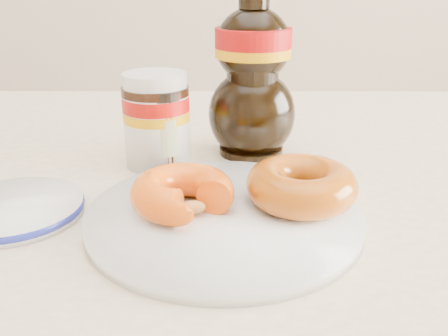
{
  "coord_description": "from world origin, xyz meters",
  "views": [
    {
      "loc": [
        -0.02,
        -0.41,
        0.97
      ],
      "look_at": [
        -0.02,
        0.06,
        0.79
      ],
      "focal_mm": 40.0,
      "sensor_mm": 36.0,
      "label": 1
    }
  ],
  "objects_px": {
    "plate": "(224,216)",
    "blue_rim_saucer": "(14,209)",
    "syrup_bottle": "(253,71)",
    "nutella_jar": "(157,116)",
    "dark_jar": "(160,129)",
    "dining_table": "(243,248)",
    "donut_bitten": "(183,193)",
    "donut_whole": "(301,185)"
  },
  "relations": [
    {
      "from": "blue_rim_saucer",
      "to": "syrup_bottle",
      "type": "bearing_deg",
      "value": 37.06
    },
    {
      "from": "donut_bitten",
      "to": "dark_jar",
      "type": "distance_m",
      "value": 0.15
    },
    {
      "from": "nutella_jar",
      "to": "donut_bitten",
      "type": "bearing_deg",
      "value": -74.35
    },
    {
      "from": "nutella_jar",
      "to": "dark_jar",
      "type": "bearing_deg",
      "value": -60.31
    },
    {
      "from": "dining_table",
      "to": "donut_bitten",
      "type": "distance_m",
      "value": 0.16
    },
    {
      "from": "dining_table",
      "to": "plate",
      "type": "xyz_separation_m",
      "value": [
        -0.02,
        -0.09,
        0.09
      ]
    },
    {
      "from": "donut_whole",
      "to": "blue_rim_saucer",
      "type": "distance_m",
      "value": 0.28
    },
    {
      "from": "donut_bitten",
      "to": "dining_table",
      "type": "bearing_deg",
      "value": 71.79
    },
    {
      "from": "donut_bitten",
      "to": "nutella_jar",
      "type": "distance_m",
      "value": 0.16
    },
    {
      "from": "nutella_jar",
      "to": "syrup_bottle",
      "type": "distance_m",
      "value": 0.13
    },
    {
      "from": "syrup_bottle",
      "to": "donut_bitten",
      "type": "bearing_deg",
      "value": -110.86
    },
    {
      "from": "dark_jar",
      "to": "donut_whole",
      "type": "bearing_deg",
      "value": -40.66
    },
    {
      "from": "dining_table",
      "to": "dark_jar",
      "type": "distance_m",
      "value": 0.17
    },
    {
      "from": "donut_whole",
      "to": "syrup_bottle",
      "type": "distance_m",
      "value": 0.19
    },
    {
      "from": "nutella_jar",
      "to": "blue_rim_saucer",
      "type": "distance_m",
      "value": 0.19
    },
    {
      "from": "plate",
      "to": "blue_rim_saucer",
      "type": "distance_m",
      "value": 0.2
    },
    {
      "from": "plate",
      "to": "dark_jar",
      "type": "height_order",
      "value": "dark_jar"
    },
    {
      "from": "syrup_bottle",
      "to": "blue_rim_saucer",
      "type": "height_order",
      "value": "syrup_bottle"
    },
    {
      "from": "plate",
      "to": "nutella_jar",
      "type": "bearing_deg",
      "value": 117.74
    },
    {
      "from": "donut_bitten",
      "to": "donut_whole",
      "type": "distance_m",
      "value": 0.11
    },
    {
      "from": "plate",
      "to": "donut_bitten",
      "type": "bearing_deg",
      "value": 176.74
    },
    {
      "from": "nutella_jar",
      "to": "dark_jar",
      "type": "relative_size",
      "value": 1.16
    },
    {
      "from": "nutella_jar",
      "to": "blue_rim_saucer",
      "type": "xyz_separation_m",
      "value": [
        -0.12,
        -0.14,
        -0.05
      ]
    },
    {
      "from": "donut_bitten",
      "to": "donut_whole",
      "type": "xyz_separation_m",
      "value": [
        0.11,
        0.01,
        0.0
      ]
    },
    {
      "from": "syrup_bottle",
      "to": "blue_rim_saucer",
      "type": "distance_m",
      "value": 0.31
    },
    {
      "from": "dark_jar",
      "to": "blue_rim_saucer",
      "type": "distance_m",
      "value": 0.19
    },
    {
      "from": "plate",
      "to": "blue_rim_saucer",
      "type": "relative_size",
      "value": 1.93
    },
    {
      "from": "donut_bitten",
      "to": "plate",
      "type": "bearing_deg",
      "value": 12.35
    },
    {
      "from": "plate",
      "to": "dark_jar",
      "type": "xyz_separation_m",
      "value": [
        -0.08,
        0.14,
        0.04
      ]
    },
    {
      "from": "donut_bitten",
      "to": "blue_rim_saucer",
      "type": "distance_m",
      "value": 0.17
    },
    {
      "from": "blue_rim_saucer",
      "to": "dark_jar",
      "type": "bearing_deg",
      "value": 45.79
    },
    {
      "from": "donut_whole",
      "to": "dark_jar",
      "type": "relative_size",
      "value": 1.1
    },
    {
      "from": "syrup_bottle",
      "to": "blue_rim_saucer",
      "type": "xyz_separation_m",
      "value": [
        -0.24,
        -0.18,
        -0.1
      ]
    },
    {
      "from": "donut_whole",
      "to": "blue_rim_saucer",
      "type": "relative_size",
      "value": 0.79
    },
    {
      "from": "nutella_jar",
      "to": "syrup_bottle",
      "type": "relative_size",
      "value": 0.52
    },
    {
      "from": "dining_table",
      "to": "syrup_bottle",
      "type": "xyz_separation_m",
      "value": [
        0.01,
        0.1,
        0.19
      ]
    },
    {
      "from": "plate",
      "to": "blue_rim_saucer",
      "type": "height_order",
      "value": "same"
    },
    {
      "from": "dining_table",
      "to": "plate",
      "type": "distance_m",
      "value": 0.13
    },
    {
      "from": "donut_whole",
      "to": "donut_bitten",
      "type": "bearing_deg",
      "value": -172.87
    },
    {
      "from": "nutella_jar",
      "to": "blue_rim_saucer",
      "type": "relative_size",
      "value": 0.84
    },
    {
      "from": "syrup_bottle",
      "to": "dark_jar",
      "type": "height_order",
      "value": "syrup_bottle"
    },
    {
      "from": "nutella_jar",
      "to": "blue_rim_saucer",
      "type": "height_order",
      "value": "nutella_jar"
    }
  ]
}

